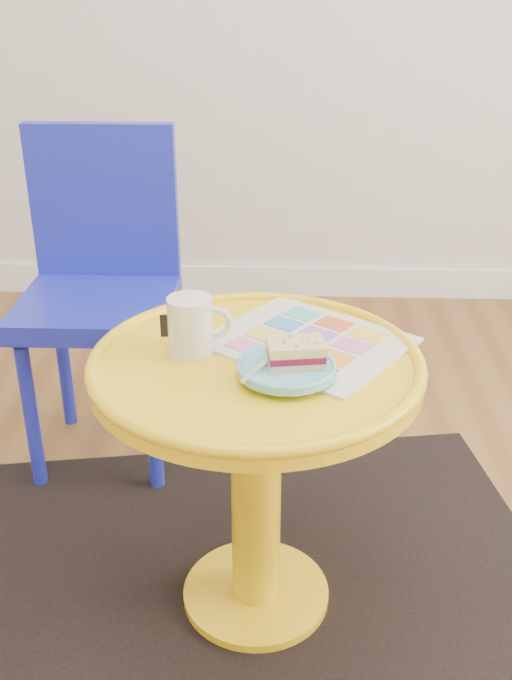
{
  "coord_description": "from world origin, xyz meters",
  "views": [
    {
      "loc": [
        -0.04,
        -0.88,
        1.19
      ],
      "look_at": [
        -0.09,
        0.32,
        0.61
      ],
      "focal_mm": 40.0,
      "sensor_mm": 36.0,
      "label": 1
    }
  ],
  "objects_px": {
    "newspaper": "(308,342)",
    "mug": "(192,324)",
    "plate": "(287,369)",
    "side_table": "(256,436)",
    "chair": "(101,276)"
  },
  "relations": [
    {
      "from": "newspaper",
      "to": "mug",
      "type": "bearing_deg",
      "value": -132.13
    },
    {
      "from": "newspaper",
      "to": "plate",
      "type": "bearing_deg",
      "value": -70.51
    },
    {
      "from": "side_table",
      "to": "chair",
      "type": "relative_size",
      "value": 0.7
    },
    {
      "from": "side_table",
      "to": "plate",
      "type": "relative_size",
      "value": 3.56
    },
    {
      "from": "newspaper",
      "to": "mug",
      "type": "relative_size",
      "value": 2.87
    },
    {
      "from": "side_table",
      "to": "plate",
      "type": "height_order",
      "value": "plate"
    },
    {
      "from": "newspaper",
      "to": "mug",
      "type": "distance_m",
      "value": 0.22
    },
    {
      "from": "mug",
      "to": "newspaper",
      "type": "bearing_deg",
      "value": 8.52
    },
    {
      "from": "chair",
      "to": "newspaper",
      "type": "xyz_separation_m",
      "value": [
        0.51,
        -0.52,
        0.08
      ]
    },
    {
      "from": "newspaper",
      "to": "plate",
      "type": "relative_size",
      "value": 1.99
    },
    {
      "from": "side_table",
      "to": "chair",
      "type": "xyz_separation_m",
      "value": [
        -0.42,
        0.59,
        0.09
      ]
    },
    {
      "from": "chair",
      "to": "mug",
      "type": "bearing_deg",
      "value": -62.05
    },
    {
      "from": "side_table",
      "to": "newspaper",
      "type": "xyz_separation_m",
      "value": [
        0.09,
        0.07,
        0.16
      ]
    },
    {
      "from": "mug",
      "to": "plate",
      "type": "height_order",
      "value": "mug"
    },
    {
      "from": "side_table",
      "to": "mug",
      "type": "distance_m",
      "value": 0.25
    }
  ]
}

